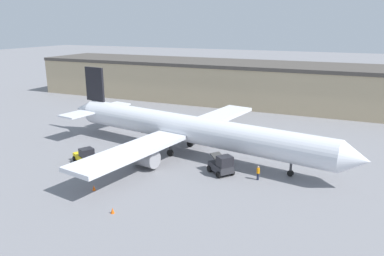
% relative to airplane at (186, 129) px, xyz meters
% --- Properties ---
extents(ground_plane, '(400.00, 400.00, 0.00)m').
position_rel_airplane_xyz_m(ground_plane, '(0.96, -0.17, -3.29)').
color(ground_plane, slate).
extents(terminal_building, '(91.40, 16.21, 8.68)m').
position_rel_airplane_xyz_m(terminal_building, '(-5.06, 35.27, 1.06)').
color(terminal_building, tan).
rests_on(terminal_building, ground_plane).
extents(airplane, '(44.00, 35.53, 10.33)m').
position_rel_airplane_xyz_m(airplane, '(0.00, 0.00, 0.00)').
color(airplane, silver).
rests_on(airplane, ground_plane).
extents(ground_crew_worker, '(0.36, 0.36, 1.62)m').
position_rel_airplane_xyz_m(ground_crew_worker, '(11.08, -5.04, -2.43)').
color(ground_crew_worker, '#1E2338').
rests_on(ground_crew_worker, ground_plane).
extents(baggage_tug, '(3.48, 3.03, 1.98)m').
position_rel_airplane_xyz_m(baggage_tug, '(-9.92, -8.45, -2.38)').
color(baggage_tug, yellow).
rests_on(baggage_tug, ground_plane).
extents(belt_loader_truck, '(3.49, 3.38, 2.36)m').
position_rel_airplane_xyz_m(belt_loader_truck, '(6.87, -5.13, -2.18)').
color(belt_loader_truck, '#2D2D33').
rests_on(belt_loader_truck, ground_plane).
extents(safety_cone_near, '(0.36, 0.36, 0.55)m').
position_rel_airplane_xyz_m(safety_cone_near, '(-3.82, -14.59, -3.01)').
color(safety_cone_near, '#EF590F').
rests_on(safety_cone_near, ground_plane).
extents(safety_cone_far, '(0.36, 0.36, 0.55)m').
position_rel_airplane_xyz_m(safety_cone_far, '(0.82, -17.87, -3.01)').
color(safety_cone_far, '#EF590F').
rests_on(safety_cone_far, ground_plane).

